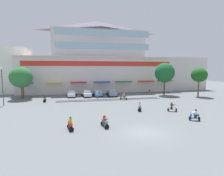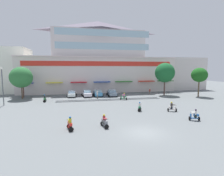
{
  "view_description": "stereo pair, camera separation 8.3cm",
  "coord_description": "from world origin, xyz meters",
  "px_view_note": "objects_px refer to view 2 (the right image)",
  "views": [
    {
      "loc": [
        -7.15,
        -16.94,
        6.8
      ],
      "look_at": [
        -0.09,
        15.99,
        2.98
      ],
      "focal_mm": 28.35,
      "sensor_mm": 36.0,
      "label": 1
    },
    {
      "loc": [
        -7.07,
        -16.96,
        6.8
      ],
      "look_at": [
        -0.09,
        15.99,
        2.98
      ],
      "focal_mm": 28.35,
      "sensor_mm": 36.0,
      "label": 2
    }
  ],
  "objects_px": {
    "parked_car_0": "(72,94)",
    "parked_car_1": "(87,93)",
    "plaza_tree_0": "(21,77)",
    "scooter_rider_0": "(45,99)",
    "plaza_tree_2": "(23,77)",
    "scooter_rider_1": "(104,122)",
    "plaza_tree_1": "(199,75)",
    "scooter_rider_6": "(172,107)",
    "pedestrian_0": "(150,91)",
    "scooter_rider_2": "(140,107)",
    "pedestrian_1": "(97,94)",
    "parked_car_2": "(98,93)",
    "scooter_rider_4": "(124,97)",
    "scooter_rider_3": "(70,124)",
    "scooter_rider_5": "(195,116)",
    "parked_car_3": "(112,93)",
    "plaza_tree_3": "(165,73)",
    "streetlamp_near": "(2,84)"
  },
  "relations": [
    {
      "from": "scooter_rider_3",
      "to": "scooter_rider_6",
      "type": "xyz_separation_m",
      "value": [
        15.49,
        5.34,
        -0.03
      ]
    },
    {
      "from": "plaza_tree_1",
      "to": "scooter_rider_3",
      "type": "bearing_deg",
      "value": -149.65
    },
    {
      "from": "parked_car_0",
      "to": "pedestrian_0",
      "type": "height_order",
      "value": "pedestrian_0"
    },
    {
      "from": "parked_car_2",
      "to": "scooter_rider_3",
      "type": "bearing_deg",
      "value": -104.77
    },
    {
      "from": "parked_car_1",
      "to": "pedestrian_0",
      "type": "bearing_deg",
      "value": 0.06
    },
    {
      "from": "parked_car_2",
      "to": "scooter_rider_4",
      "type": "height_order",
      "value": "parked_car_2"
    },
    {
      "from": "parked_car_1",
      "to": "parked_car_2",
      "type": "bearing_deg",
      "value": -1.76
    },
    {
      "from": "plaza_tree_2",
      "to": "plaza_tree_1",
      "type": "bearing_deg",
      "value": -9.99
    },
    {
      "from": "plaza_tree_1",
      "to": "scooter_rider_2",
      "type": "xyz_separation_m",
      "value": [
        -18.86,
        -10.6,
        -4.53
      ]
    },
    {
      "from": "scooter_rider_0",
      "to": "parked_car_1",
      "type": "bearing_deg",
      "value": 30.18
    },
    {
      "from": "plaza_tree_2",
      "to": "parked_car_2",
      "type": "bearing_deg",
      "value": -5.4
    },
    {
      "from": "plaza_tree_2",
      "to": "parked_car_3",
      "type": "height_order",
      "value": "plaza_tree_2"
    },
    {
      "from": "parked_car_3",
      "to": "scooter_rider_6",
      "type": "bearing_deg",
      "value": -70.53
    },
    {
      "from": "parked_car_1",
      "to": "scooter_rider_6",
      "type": "distance_m",
      "value": 21.27
    },
    {
      "from": "pedestrian_1",
      "to": "pedestrian_0",
      "type": "bearing_deg",
      "value": 12.43
    },
    {
      "from": "plaza_tree_1",
      "to": "parked_car_1",
      "type": "relative_size",
      "value": 1.57
    },
    {
      "from": "scooter_rider_2",
      "to": "scooter_rider_3",
      "type": "relative_size",
      "value": 0.95
    },
    {
      "from": "parked_car_2",
      "to": "scooter_rider_4",
      "type": "xyz_separation_m",
      "value": [
        4.84,
        -6.02,
        -0.14
      ]
    },
    {
      "from": "scooter_rider_3",
      "to": "streetlamp_near",
      "type": "distance_m",
      "value": 20.42
    },
    {
      "from": "plaza_tree_0",
      "to": "scooter_rider_6",
      "type": "xyz_separation_m",
      "value": [
        26.24,
        -16.94,
        -4.14
      ]
    },
    {
      "from": "scooter_rider_0",
      "to": "pedestrian_0",
      "type": "relative_size",
      "value": 1.0
    },
    {
      "from": "parked_car_3",
      "to": "plaza_tree_3",
      "type": "bearing_deg",
      "value": -7.06
    },
    {
      "from": "parked_car_1",
      "to": "parked_car_2",
      "type": "xyz_separation_m",
      "value": [
        2.61,
        -0.08,
        -0.0
      ]
    },
    {
      "from": "plaza_tree_3",
      "to": "streetlamp_near",
      "type": "relative_size",
      "value": 1.17
    },
    {
      "from": "scooter_rider_2",
      "to": "scooter_rider_6",
      "type": "distance_m",
      "value": 5.07
    },
    {
      "from": "scooter_rider_2",
      "to": "pedestrian_1",
      "type": "xyz_separation_m",
      "value": [
        -5.06,
        13.14,
        0.31
      ]
    },
    {
      "from": "parked_car_0",
      "to": "scooter_rider_6",
      "type": "xyz_separation_m",
      "value": [
        15.61,
        -18.05,
        -0.09
      ]
    },
    {
      "from": "scooter_rider_3",
      "to": "scooter_rider_6",
      "type": "height_order",
      "value": "scooter_rider_3"
    },
    {
      "from": "scooter_rider_0",
      "to": "scooter_rider_4",
      "type": "distance_m",
      "value": 16.24
    },
    {
      "from": "plaza_tree_1",
      "to": "scooter_rider_0",
      "type": "xyz_separation_m",
      "value": [
        -34.82,
        0.5,
        -4.51
      ]
    },
    {
      "from": "plaza_tree_2",
      "to": "scooter_rider_2",
      "type": "distance_m",
      "value": 28.23
    },
    {
      "from": "parked_car_3",
      "to": "scooter_rider_2",
      "type": "height_order",
      "value": "same"
    },
    {
      "from": "parked_car_0",
      "to": "parked_car_2",
      "type": "xyz_separation_m",
      "value": [
        6.12,
        -0.63,
        0.06
      ]
    },
    {
      "from": "scooter_rider_0",
      "to": "scooter_rider_3",
      "type": "height_order",
      "value": "scooter_rider_3"
    },
    {
      "from": "parked_car_2",
      "to": "scooter_rider_6",
      "type": "xyz_separation_m",
      "value": [
        9.49,
        -17.42,
        -0.14
      ]
    },
    {
      "from": "plaza_tree_0",
      "to": "scooter_rider_0",
      "type": "relative_size",
      "value": 4.47
    },
    {
      "from": "plaza_tree_3",
      "to": "plaza_tree_2",
      "type": "bearing_deg",
      "value": 173.99
    },
    {
      "from": "parked_car_3",
      "to": "parked_car_1",
      "type": "bearing_deg",
      "value": 176.36
    },
    {
      "from": "scooter_rider_2",
      "to": "scooter_rider_3",
      "type": "xyz_separation_m",
      "value": [
        -10.58,
        -6.63,
        0.04
      ]
    },
    {
      "from": "scooter_rider_6",
      "to": "pedestrian_0",
      "type": "height_order",
      "value": "pedestrian_0"
    },
    {
      "from": "parked_car_0",
      "to": "parked_car_1",
      "type": "bearing_deg",
      "value": -8.98
    },
    {
      "from": "parked_car_1",
      "to": "scooter_rider_2",
      "type": "bearing_deg",
      "value": -66.06
    },
    {
      "from": "parked_car_0",
      "to": "pedestrian_0",
      "type": "relative_size",
      "value": 2.65
    },
    {
      "from": "parked_car_3",
      "to": "scooter_rider_3",
      "type": "xyz_separation_m",
      "value": [
        -9.44,
        -22.45,
        -0.1
      ]
    },
    {
      "from": "plaza_tree_1",
      "to": "plaza_tree_2",
      "type": "height_order",
      "value": "plaza_tree_1"
    },
    {
      "from": "scooter_rider_3",
      "to": "scooter_rider_5",
      "type": "distance_m",
      "value": 15.75
    },
    {
      "from": "pedestrian_1",
      "to": "plaza_tree_3",
      "type": "bearing_deg",
      "value": 3.59
    },
    {
      "from": "parked_car_1",
      "to": "plaza_tree_0",
      "type": "bearing_deg",
      "value": -177.76
    },
    {
      "from": "plaza_tree_2",
      "to": "scooter_rider_1",
      "type": "relative_size",
      "value": 4.2
    },
    {
      "from": "plaza_tree_0",
      "to": "scooter_rider_2",
      "type": "relative_size",
      "value": 4.68
    }
  ]
}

